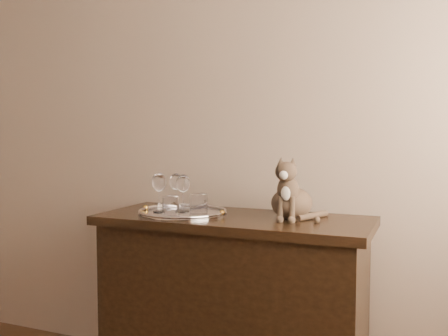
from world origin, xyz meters
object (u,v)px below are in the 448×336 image
at_px(tray, 183,213).
at_px(tumbler_c, 198,204).
at_px(wine_glass_c, 159,192).
at_px(sideboard, 233,310).
at_px(cat, 292,187).
at_px(wine_glass_a, 176,191).
at_px(tumbler_b, 171,206).
at_px(wine_glass_d, 183,193).

xyz_separation_m(tray, tumbler_c, (0.09, -0.02, 0.05)).
xyz_separation_m(tray, wine_glass_c, (-0.10, -0.04, 0.09)).
bearing_deg(sideboard, cat, 9.41).
xyz_separation_m(wine_glass_a, cat, (0.57, -0.02, 0.04)).
height_order(wine_glass_c, cat, cat).
bearing_deg(sideboard, tumbler_c, -162.49).
bearing_deg(wine_glass_a, tray, -47.42).
bearing_deg(tumbler_b, tumbler_c, 45.36).
relative_size(sideboard, wine_glass_d, 7.03).
distance_m(tray, wine_glass_d, 0.09).
relative_size(sideboard, wine_glass_c, 6.68).
distance_m(wine_glass_d, tumbler_c, 0.10).
bearing_deg(tray, tumbler_b, -91.07).
bearing_deg(wine_glass_c, tumbler_c, 7.12).
bearing_deg(wine_glass_d, tumbler_b, -89.44).
height_order(wine_glass_a, wine_glass_c, wine_glass_c).
bearing_deg(sideboard, wine_glass_a, 169.57).
xyz_separation_m(wine_glass_c, cat, (0.59, 0.11, 0.04)).
distance_m(wine_glass_a, tumbler_b, 0.22).
height_order(tray, wine_glass_c, wine_glass_c).
bearing_deg(wine_glass_c, tray, 22.18).
bearing_deg(wine_glass_a, wine_glass_c, -97.66).
xyz_separation_m(sideboard, cat, (0.25, 0.04, 0.56)).
height_order(sideboard, wine_glass_d, wine_glass_d).
distance_m(sideboard, wine_glass_a, 0.61).
height_order(wine_glass_a, cat, cat).
distance_m(tumbler_c, cat, 0.42).
bearing_deg(sideboard, tumbler_b, -149.97).
xyz_separation_m(wine_glass_d, cat, (0.49, 0.06, 0.04)).
bearing_deg(wine_glass_c, tumbler_b, -35.02).
relative_size(wine_glass_d, tumbler_b, 2.00).
relative_size(tray, wine_glass_c, 2.23).
distance_m(sideboard, cat, 0.62).
distance_m(wine_glass_a, wine_glass_c, 0.13).
xyz_separation_m(wine_glass_d, tumbler_b, (0.00, -0.12, -0.04)).
xyz_separation_m(wine_glass_c, tumbler_b, (0.10, -0.07, -0.05)).
xyz_separation_m(tray, cat, (0.49, 0.07, 0.13)).
height_order(tray, tumbler_c, tumbler_c).
height_order(wine_glass_c, tumbler_c, wine_glass_c).
relative_size(tumbler_b, tumbler_c, 0.95).
bearing_deg(cat, wine_glass_d, -173.87).
xyz_separation_m(wine_glass_c, wine_glass_d, (0.10, 0.05, -0.00)).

